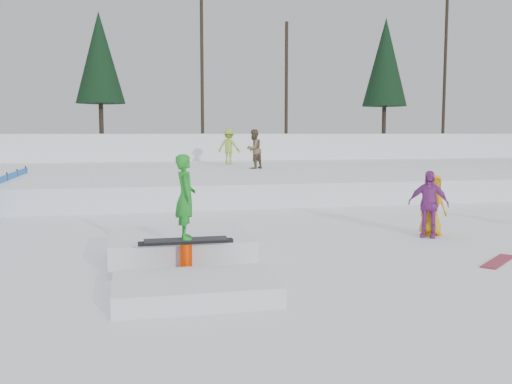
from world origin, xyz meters
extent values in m
plane|color=white|center=(0.00, 0.00, 0.00)|extent=(120.00, 120.00, 0.00)
cube|color=white|center=(0.00, 30.00, 1.20)|extent=(60.00, 14.00, 2.40)
cube|color=white|center=(0.00, 16.00, 0.40)|extent=(50.00, 18.00, 0.80)
cylinder|color=black|center=(-6.50, 10.40, 0.55)|extent=(0.05, 0.05, 1.10)
cylinder|color=black|center=(-6.50, 12.30, 0.55)|extent=(0.05, 0.05, 1.10)
cylinder|color=black|center=(-6.50, 14.20, 0.55)|extent=(0.05, 0.05, 1.10)
cylinder|color=black|center=(-4.00, 28.50, 3.40)|extent=(0.30, 0.30, 2.00)
cone|color=black|center=(-4.00, 28.50, 7.38)|extent=(3.20, 3.20, 5.95)
cylinder|color=black|center=(3.00, 30.50, 7.15)|extent=(0.24, 0.24, 9.50)
cylinder|color=black|center=(9.00, 29.50, 6.40)|extent=(0.24, 0.24, 8.00)
cylinder|color=black|center=(16.00, 28.00, 3.40)|extent=(0.30, 0.30, 2.00)
cone|color=black|center=(16.00, 28.00, 7.55)|extent=(3.20, 3.20, 6.30)
cylinder|color=black|center=(22.00, 30.00, 7.65)|extent=(0.24, 0.24, 10.50)
imported|color=brown|center=(3.35, 15.01, 1.71)|extent=(1.13, 1.09, 1.83)
imported|color=#93B333|center=(2.88, 18.96, 1.74)|extent=(1.40, 1.22, 1.88)
imported|color=#933393|center=(4.51, 1.29, 0.79)|extent=(0.99, 0.85, 1.59)
imported|color=gold|center=(4.73, 1.50, 0.75)|extent=(0.78, 0.55, 1.50)
cube|color=maroon|center=(4.50, -1.39, 0.01)|extent=(1.26, 1.10, 0.03)
cube|color=white|center=(-1.47, -0.01, 0.27)|extent=(2.60, 2.20, 0.54)
cube|color=white|center=(-1.47, -2.51, 0.15)|extent=(2.40, 1.60, 0.30)
cylinder|color=#FA4305|center=(-1.47, -1.31, 0.03)|extent=(0.44, 0.44, 0.06)
cylinder|color=#FA4305|center=(-1.47, -1.31, 0.30)|extent=(0.20, 0.20, 0.60)
cube|color=black|center=(-1.47, -1.31, 0.63)|extent=(1.60, 0.16, 0.06)
cube|color=black|center=(-1.47, -1.31, 0.68)|extent=(1.40, 0.28, 0.03)
imported|color=#1B9122|center=(-1.47, -1.31, 1.40)|extent=(0.34, 0.52, 1.42)
camera|label=1|loc=(-2.41, -10.82, 2.47)|focal=40.00mm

